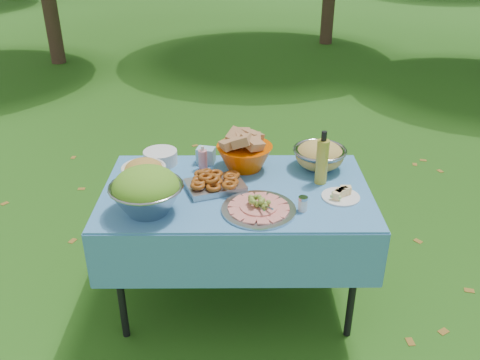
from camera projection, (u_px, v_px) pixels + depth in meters
name	position (u px, v px, depth m)	size (l,w,h in m)	color
ground	(237.00, 296.00, 3.14)	(80.00, 80.00, 0.00)	#173309
picnic_table	(237.00, 246.00, 2.96)	(1.46, 0.86, 0.76)	#7CC4EE
salad_bowl	(146.00, 191.00, 2.51)	(0.37, 0.37, 0.24)	#9B9DA4
pasta_bowl_white	(144.00, 171.00, 2.83)	(0.24, 0.24, 0.13)	white
plate_stack	(160.00, 157.00, 3.04)	(0.20, 0.20, 0.08)	white
wipes_box	(206.00, 155.00, 3.05)	(0.10, 0.08, 0.10)	#8BCBDF
sanitizer_bottle	(203.00, 158.00, 2.96)	(0.05, 0.05, 0.15)	#CF7D86
bread_bowl	(244.00, 151.00, 2.96)	(0.33, 0.33, 0.22)	#D14800
pasta_bowl_steel	(320.00, 155.00, 2.97)	(0.31, 0.31, 0.16)	#9B9DA4
fried_tray	(215.00, 183.00, 2.77)	(0.30, 0.22, 0.07)	#A5A6AA
charcuterie_platter	(259.00, 203.00, 2.56)	(0.38, 0.38, 0.09)	#A7AAAF
oil_bottle	(322.00, 158.00, 2.78)	(0.07, 0.07, 0.31)	#ADA433
cheese_plate	(341.00, 193.00, 2.68)	(0.20, 0.20, 0.06)	white
shaker	(303.00, 204.00, 2.56)	(0.05, 0.05, 0.08)	silver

